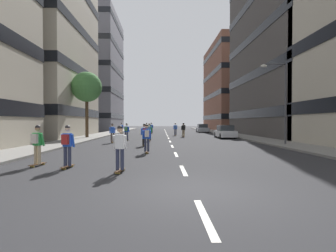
{
  "coord_description": "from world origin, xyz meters",
  "views": [
    {
      "loc": [
        -0.88,
        -7.13,
        1.92
      ],
      "look_at": [
        0.0,
        25.29,
        1.39
      ],
      "focal_mm": 27.64,
      "sensor_mm": 36.0,
      "label": 1
    }
  ],
  "objects_px": {
    "skater_3": "(127,131)",
    "skater_11": "(37,143)",
    "skater_7": "(144,133)",
    "skater_9": "(112,132)",
    "skater_2": "(149,131)",
    "skater_10": "(183,129)",
    "streetlamp_right": "(281,94)",
    "skater_6": "(147,137)",
    "skater_1": "(121,128)",
    "skater_5": "(67,144)",
    "skater_0": "(152,127)",
    "skater_12": "(184,128)",
    "street_tree_near": "(87,87)",
    "parked_car_near": "(202,128)",
    "skater_13": "(120,146)",
    "skater_8": "(175,128)",
    "skater_4": "(147,128)",
    "parked_car_mid": "(225,132)"
  },
  "relations": [
    {
      "from": "skater_3",
      "to": "skater_11",
      "type": "height_order",
      "value": "same"
    },
    {
      "from": "skater_7",
      "to": "skater_9",
      "type": "relative_size",
      "value": 1.0
    },
    {
      "from": "skater_2",
      "to": "skater_10",
      "type": "xyz_separation_m",
      "value": [
        3.97,
        6.78,
        -0.03
      ]
    },
    {
      "from": "streetlamp_right",
      "to": "skater_6",
      "type": "bearing_deg",
      "value": -155.91
    },
    {
      "from": "streetlamp_right",
      "to": "skater_1",
      "type": "bearing_deg",
      "value": 130.41
    },
    {
      "from": "skater_5",
      "to": "skater_7",
      "type": "distance_m",
      "value": 10.15
    },
    {
      "from": "skater_5",
      "to": "skater_6",
      "type": "distance_m",
      "value": 5.89
    },
    {
      "from": "skater_0",
      "to": "skater_2",
      "type": "height_order",
      "value": "same"
    },
    {
      "from": "streetlamp_right",
      "to": "skater_7",
      "type": "relative_size",
      "value": 3.65
    },
    {
      "from": "streetlamp_right",
      "to": "skater_2",
      "type": "xyz_separation_m",
      "value": [
        -10.8,
        5.17,
        -3.12
      ]
    },
    {
      "from": "skater_0",
      "to": "skater_12",
      "type": "bearing_deg",
      "value": -40.31
    },
    {
      "from": "street_tree_near",
      "to": "streetlamp_right",
      "type": "height_order",
      "value": "street_tree_near"
    },
    {
      "from": "skater_1",
      "to": "skater_10",
      "type": "relative_size",
      "value": 1.0
    },
    {
      "from": "parked_car_near",
      "to": "skater_13",
      "type": "relative_size",
      "value": 2.47
    },
    {
      "from": "skater_1",
      "to": "skater_8",
      "type": "relative_size",
      "value": 1.0
    },
    {
      "from": "skater_3",
      "to": "skater_12",
      "type": "relative_size",
      "value": 1.0
    },
    {
      "from": "skater_1",
      "to": "skater_7",
      "type": "distance_m",
      "value": 18.8
    },
    {
      "from": "skater_8",
      "to": "skater_10",
      "type": "xyz_separation_m",
      "value": [
        0.81,
        -3.61,
        -0.03
      ]
    },
    {
      "from": "skater_5",
      "to": "skater_8",
      "type": "relative_size",
      "value": 1.0
    },
    {
      "from": "streetlamp_right",
      "to": "skater_0",
      "type": "height_order",
      "value": "streetlamp_right"
    },
    {
      "from": "skater_11",
      "to": "skater_13",
      "type": "relative_size",
      "value": 1.0
    },
    {
      "from": "streetlamp_right",
      "to": "skater_9",
      "type": "bearing_deg",
      "value": 167.42
    },
    {
      "from": "parked_car_near",
      "to": "skater_10",
      "type": "bearing_deg",
      "value": -108.12
    },
    {
      "from": "skater_9",
      "to": "street_tree_near",
      "type": "bearing_deg",
      "value": 122.68
    },
    {
      "from": "skater_13",
      "to": "skater_2",
      "type": "bearing_deg",
      "value": 88.53
    },
    {
      "from": "skater_8",
      "to": "parked_car_near",
      "type": "bearing_deg",
      "value": 63.0
    },
    {
      "from": "parked_car_near",
      "to": "skater_2",
      "type": "relative_size",
      "value": 2.47
    },
    {
      "from": "streetlamp_right",
      "to": "skater_7",
      "type": "bearing_deg",
      "value": 179.72
    },
    {
      "from": "skater_4",
      "to": "streetlamp_right",
      "type": "bearing_deg",
      "value": -54.07
    },
    {
      "from": "skater_2",
      "to": "skater_7",
      "type": "distance_m",
      "value": 5.12
    },
    {
      "from": "streetlamp_right",
      "to": "skater_5",
      "type": "bearing_deg",
      "value": -144.11
    },
    {
      "from": "skater_4",
      "to": "skater_13",
      "type": "bearing_deg",
      "value": -88.99
    },
    {
      "from": "skater_0",
      "to": "skater_5",
      "type": "xyz_separation_m",
      "value": [
        -2.3,
        -31.74,
        0.0
      ]
    },
    {
      "from": "skater_9",
      "to": "skater_11",
      "type": "bearing_deg",
      "value": -94.25
    },
    {
      "from": "street_tree_near",
      "to": "skater_0",
      "type": "relative_size",
      "value": 4.23
    },
    {
      "from": "skater_5",
      "to": "skater_0",
      "type": "bearing_deg",
      "value": 85.85
    },
    {
      "from": "skater_3",
      "to": "parked_car_near",
      "type": "bearing_deg",
      "value": 62.1
    },
    {
      "from": "skater_0",
      "to": "parked_car_mid",
      "type": "bearing_deg",
      "value": -53.0
    },
    {
      "from": "streetlamp_right",
      "to": "skater_8",
      "type": "xyz_separation_m",
      "value": [
        -7.64,
        15.57,
        -3.12
      ]
    },
    {
      "from": "skater_1",
      "to": "skater_12",
      "type": "height_order",
      "value": "same"
    },
    {
      "from": "skater_3",
      "to": "skater_12",
      "type": "bearing_deg",
      "value": 60.64
    },
    {
      "from": "streetlamp_right",
      "to": "skater_11",
      "type": "height_order",
      "value": "streetlamp_right"
    },
    {
      "from": "parked_car_near",
      "to": "parked_car_mid",
      "type": "distance_m",
      "value": 16.63
    },
    {
      "from": "skater_10",
      "to": "skater_9",
      "type": "bearing_deg",
      "value": -129.44
    },
    {
      "from": "skater_7",
      "to": "skater_8",
      "type": "distance_m",
      "value": 15.87
    },
    {
      "from": "parked_car_near",
      "to": "skater_5",
      "type": "bearing_deg",
      "value": -107.5
    },
    {
      "from": "skater_0",
      "to": "skater_5",
      "type": "relative_size",
      "value": 1.0
    },
    {
      "from": "skater_11",
      "to": "skater_8",
      "type": "bearing_deg",
      "value": 73.46
    },
    {
      "from": "skater_0",
      "to": "skater_3",
      "type": "height_order",
      "value": "same"
    },
    {
      "from": "skater_4",
      "to": "skater_10",
      "type": "distance_m",
      "value": 6.39
    }
  ]
}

